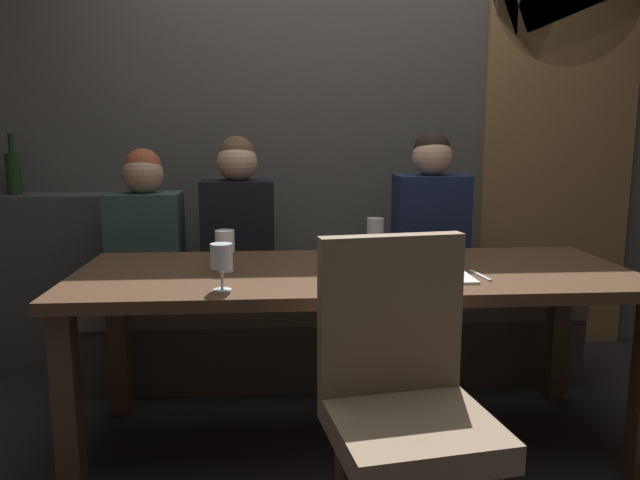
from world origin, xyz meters
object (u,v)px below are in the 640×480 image
object	(u,v)px
diner_redhead	(146,229)
wine_bottle_dark_red	(13,172)
diner_far_end	(430,219)
wine_glass_near_right	(222,258)
dessert_plate	(448,275)
diner_bearded	(238,222)
fork_on_table	(480,275)
banquette_bench	(336,335)
espresso_cup	(432,248)
wine_glass_far_right	(375,230)
chair_near_side	(402,385)
wine_glass_center_back	(225,242)
dining_table	(354,291)

from	to	relation	value
diner_redhead	wine_bottle_dark_red	world-z (taller)	wine_bottle_dark_red
diner_redhead	diner_far_end	xyz separation A→B (m)	(1.44, -0.04, 0.04)
wine_glass_near_right	diner_redhead	bearing A→B (deg)	114.66
diner_redhead	dessert_plate	xyz separation A→B (m)	(1.29, -0.90, -0.05)
diner_bearded	fork_on_table	size ratio (longest dim) A/B	4.79
banquette_bench	wine_glass_near_right	size ratio (longest dim) A/B	15.24
diner_far_end	wine_bottle_dark_red	xyz separation A→B (m)	(-2.19, 0.36, 0.22)
wine_bottle_dark_red	espresso_cup	size ratio (longest dim) A/B	2.72
diner_redhead	diner_far_end	world-z (taller)	diner_far_end
wine_bottle_dark_red	wine_glass_far_right	distance (m)	1.99
banquette_bench	wine_glass_near_right	world-z (taller)	wine_glass_near_right
diner_far_end	diner_bearded	bearing A→B (deg)	178.10
wine_glass_near_right	dessert_plate	world-z (taller)	wine_glass_near_right
chair_near_side	wine_glass_center_back	world-z (taller)	chair_near_side
chair_near_side	fork_on_table	distance (m)	0.73
diner_bearded	diner_far_end	distance (m)	0.98
wine_glass_far_right	diner_bearded	bearing A→B (deg)	147.00
wine_bottle_dark_red	wine_glass_near_right	size ratio (longest dim) A/B	1.99
wine_glass_near_right	dessert_plate	xyz separation A→B (m)	(0.82, 0.10, -0.10)
diner_bearded	fork_on_table	distance (m)	1.29
diner_redhead	espresso_cup	distance (m)	1.42
wine_bottle_dark_red	dessert_plate	distance (m)	2.40
fork_on_table	diner_redhead	bearing A→B (deg)	142.00
chair_near_side	diner_redhead	size ratio (longest dim) A/B	1.30
wine_bottle_dark_red	fork_on_table	world-z (taller)	wine_bottle_dark_red
diner_far_end	wine_bottle_dark_red	distance (m)	2.23
diner_redhead	wine_glass_near_right	size ratio (longest dim) A/B	4.60
dessert_plate	wine_bottle_dark_red	bearing A→B (deg)	149.00
diner_bearded	wine_bottle_dark_red	bearing A→B (deg)	165.05
diner_far_end	diner_redhead	bearing A→B (deg)	178.51
diner_bearded	fork_on_table	world-z (taller)	diner_bearded
wine_bottle_dark_red	wine_glass_center_back	distance (m)	1.60
diner_far_end	wine_glass_near_right	world-z (taller)	diner_far_end
wine_bottle_dark_red	wine_glass_center_back	size ratio (longest dim) A/B	1.99
dining_table	wine_glass_center_back	world-z (taller)	wine_glass_center_back
dining_table	diner_redhead	size ratio (longest dim) A/B	2.92
wine_glass_far_right	fork_on_table	size ratio (longest dim) A/B	0.96
diner_redhead	dessert_plate	world-z (taller)	diner_redhead
dessert_plate	fork_on_table	bearing A→B (deg)	16.15
dessert_plate	fork_on_table	xyz separation A→B (m)	(0.14, 0.04, -0.01)
diner_redhead	chair_near_side	bearing A→B (deg)	-54.92
chair_near_side	wine_glass_far_right	distance (m)	1.07
chair_near_side	wine_glass_center_back	xyz separation A→B (m)	(-0.56, 0.72, 0.30)
diner_redhead	wine_glass_center_back	distance (m)	0.85
wine_glass_near_right	dessert_plate	distance (m)	0.84
diner_redhead	dessert_plate	bearing A→B (deg)	-35.10
diner_far_end	wine_glass_far_right	size ratio (longest dim) A/B	5.10
chair_near_side	dessert_plate	bearing A→B (deg)	62.30
wine_glass_far_right	dessert_plate	xyz separation A→B (m)	(0.19, -0.49, -0.10)
wine_bottle_dark_red	dessert_plate	size ratio (longest dim) A/B	1.72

